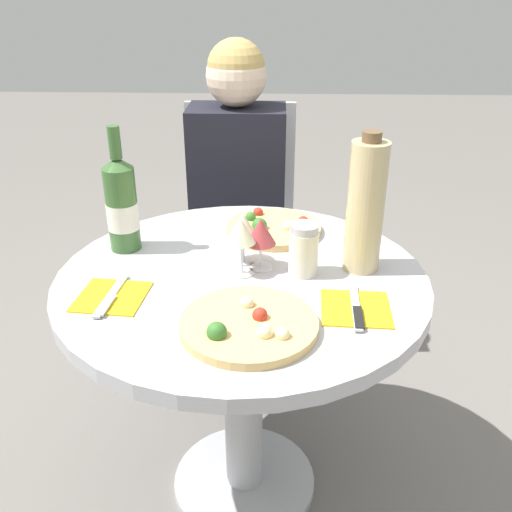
# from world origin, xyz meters

# --- Properties ---
(ground_plane) EXTENTS (12.00, 12.00, 0.00)m
(ground_plane) POSITION_xyz_m (0.00, 0.00, 0.00)
(ground_plane) COLOR slate
(ground_plane) RESTS_ON ground
(dining_table) EXTENTS (0.90, 0.90, 0.71)m
(dining_table) POSITION_xyz_m (0.00, 0.00, 0.56)
(dining_table) COLOR #B2B2B7
(dining_table) RESTS_ON ground_plane
(chair_behind_diner) EXTENTS (0.42, 0.42, 0.93)m
(chair_behind_diner) POSITION_xyz_m (-0.06, 0.83, 0.44)
(chair_behind_diner) COLOR silver
(chair_behind_diner) RESTS_ON ground_plane
(seated_diner) EXTENTS (0.34, 0.44, 1.18)m
(seated_diner) POSITION_xyz_m (-0.06, 0.68, 0.55)
(seated_diner) COLOR black
(seated_diner) RESTS_ON ground_plane
(pizza_large) EXTENTS (0.29, 0.29, 0.05)m
(pizza_large) POSITION_xyz_m (0.03, -0.24, 0.72)
(pizza_large) COLOR #DBB26B
(pizza_large) RESTS_ON dining_table
(pizza_small_far) EXTENTS (0.27, 0.27, 0.05)m
(pizza_small_far) POSITION_xyz_m (0.07, 0.26, 0.72)
(pizza_small_far) COLOR #DBB26B
(pizza_small_far) RESTS_ON dining_table
(wine_bottle) EXTENTS (0.08, 0.08, 0.33)m
(wine_bottle) POSITION_xyz_m (-0.32, 0.14, 0.84)
(wine_bottle) COLOR #38602D
(wine_bottle) RESTS_ON dining_table
(tall_carafe) EXTENTS (0.09, 0.09, 0.34)m
(tall_carafe) POSITION_xyz_m (0.29, 0.05, 0.87)
(tall_carafe) COLOR tan
(tall_carafe) RESTS_ON dining_table
(sugar_shaker) EXTENTS (0.07, 0.07, 0.13)m
(sugar_shaker) POSITION_xyz_m (0.15, 0.01, 0.78)
(sugar_shaker) COLOR silver
(sugar_shaker) RESTS_ON dining_table
(wine_glass_front_left) EXTENTS (0.07, 0.07, 0.14)m
(wine_glass_front_left) POSITION_xyz_m (-0.00, 0.01, 0.82)
(wine_glass_front_left) COLOR silver
(wine_glass_front_left) RESTS_ON dining_table
(wine_glass_center) EXTENTS (0.08, 0.08, 0.13)m
(wine_glass_center) POSITION_xyz_m (0.04, 0.04, 0.81)
(wine_glass_center) COLOR silver
(wine_glass_center) RESTS_ON dining_table
(wine_glass_back_left) EXTENTS (0.08, 0.08, 0.13)m
(wine_glass_back_left) POSITION_xyz_m (-0.00, 0.07, 0.81)
(wine_glass_back_left) COLOR silver
(wine_glass_back_left) RESTS_ON dining_table
(place_setting_left) EXTENTS (0.16, 0.19, 0.01)m
(place_setting_left) POSITION_xyz_m (-0.29, -0.12, 0.71)
(place_setting_left) COLOR gold
(place_setting_left) RESTS_ON dining_table
(place_setting_right) EXTENTS (0.16, 0.19, 0.01)m
(place_setting_right) POSITION_xyz_m (0.26, -0.15, 0.71)
(place_setting_right) COLOR gold
(place_setting_right) RESTS_ON dining_table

